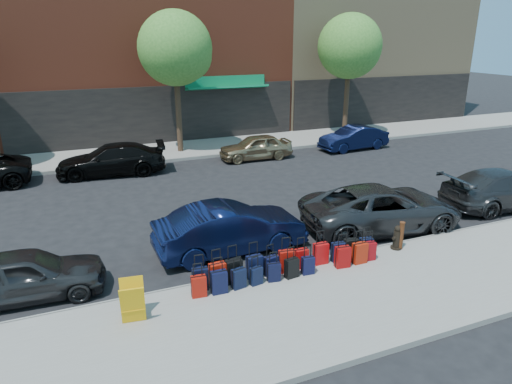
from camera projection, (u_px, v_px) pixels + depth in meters
name	position (u px, v px, depth m)	size (l,w,h in m)	color
ground	(229.00, 215.00, 16.58)	(120.00, 120.00, 0.00)	black
sidewalk_near	(319.00, 306.00, 10.88)	(60.00, 4.00, 0.15)	gray
sidewalk_far	(170.00, 151.00, 25.29)	(60.00, 4.00, 0.15)	gray
curb_near	(282.00, 268.00, 12.65)	(60.00, 0.08, 0.15)	gray
curb_far	(178.00, 160.00, 23.52)	(60.00, 0.08, 0.15)	gray
tree_center	(178.00, 50.00, 23.33)	(3.80, 3.80, 7.27)	black
tree_right	(352.00, 48.00, 27.11)	(3.80, 3.80, 7.27)	black
suitcase_front_0	(200.00, 279.00, 11.37)	(0.40, 0.25, 0.94)	black
suitcase_front_1	(218.00, 274.00, 11.55)	(0.42, 0.25, 0.99)	#A1190A
suitcase_front_2	(234.00, 271.00, 11.69)	(0.44, 0.26, 1.02)	black
suitcase_front_3	(254.00, 267.00, 11.93)	(0.42, 0.25, 0.99)	black
suitcase_front_4	(271.00, 266.00, 12.05)	(0.39, 0.26, 0.87)	black
suitcase_front_5	(286.00, 261.00, 12.22)	(0.43, 0.28, 0.98)	#9C110A
suitcase_front_6	(301.00, 258.00, 12.43)	(0.37, 0.22, 0.89)	#A50B0A
suitcase_front_7	(321.00, 253.00, 12.66)	(0.41, 0.23, 0.97)	#AE0B0D
suitcase_front_8	(338.00, 252.00, 12.79)	(0.39, 0.23, 0.90)	black
suitcase_front_9	(351.00, 249.00, 12.95)	(0.41, 0.26, 0.95)	black
suitcase_front_10	(366.00, 247.00, 13.11)	(0.39, 0.26, 0.88)	black
suitcase_back_0	(199.00, 286.00, 11.08)	(0.38, 0.25, 0.87)	#971309
suitcase_back_1	(219.00, 282.00, 11.22)	(0.40, 0.24, 0.94)	black
suitcase_back_2	(239.00, 278.00, 11.45)	(0.38, 0.26, 0.84)	black
suitcase_back_3	(256.00, 276.00, 11.62)	(0.34, 0.24, 0.76)	black
suitcase_back_4	(274.00, 272.00, 11.78)	(0.36, 0.24, 0.80)	black
suitcase_back_5	(292.00, 268.00, 11.95)	(0.38, 0.25, 0.85)	black
suitcase_back_6	(308.00, 265.00, 12.13)	(0.34, 0.21, 0.78)	black
suitcase_back_8	(343.00, 257.00, 12.47)	(0.42, 0.27, 0.96)	#8E0909
suitcase_back_9	(360.00, 253.00, 12.70)	(0.40, 0.24, 0.95)	#9E1D0A
suitcase_back_10	(369.00, 251.00, 12.88)	(0.38, 0.25, 0.86)	maroon
fire_hydrant	(397.00, 238.00, 13.53)	(0.38, 0.33, 0.74)	black
bollard	(401.00, 235.00, 13.46)	(0.16, 0.16, 0.87)	#38190C
display_rack	(133.00, 302.00, 10.09)	(0.59, 0.64, 0.94)	#E6A40C
car_near_0	(25.00, 275.00, 11.16)	(1.51, 3.75, 1.28)	#2F2E31
car_near_1	(230.00, 229.00, 13.56)	(1.57, 4.50, 1.48)	#0D163C
car_near_2	(382.00, 208.00, 15.17)	(2.47, 5.36, 1.49)	#353537
car_near_3	(504.00, 189.00, 17.11)	(2.02, 4.97, 1.44)	#333336
car_far_1	(111.00, 160.00, 21.09)	(1.99, 4.90, 1.42)	black
car_far_2	(256.00, 147.00, 23.71)	(1.53, 3.80, 1.29)	#9C8560
car_far_3	(354.00, 138.00, 25.70)	(1.39, 4.00, 1.32)	#0B1332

